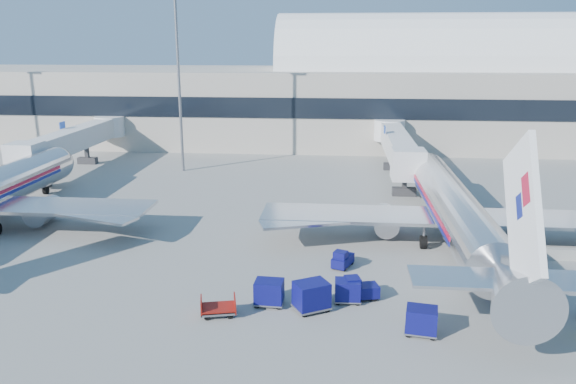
# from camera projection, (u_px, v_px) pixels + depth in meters

# --- Properties ---
(ground) EXTENTS (260.00, 260.00, 0.00)m
(ground) POSITION_uv_depth(u_px,v_px,m) (332.00, 261.00, 43.23)
(ground) COLOR gray
(ground) RESTS_ON ground
(terminal) EXTENTS (170.00, 28.15, 21.00)m
(terminal) POSITION_uv_depth(u_px,v_px,m) (259.00, 95.00, 96.32)
(terminal) COLOR #B2AA9E
(terminal) RESTS_ON ground
(airliner_main) EXTENTS (32.00, 37.26, 12.07)m
(airliner_main) POSITION_uv_depth(u_px,v_px,m) (456.00, 212.00, 45.93)
(airliner_main) COLOR silver
(airliner_main) RESTS_ON ground
(jetbridge_near) EXTENTS (4.40, 27.50, 6.25)m
(jetbridge_near) POSITION_uv_depth(u_px,v_px,m) (396.00, 143.00, 71.19)
(jetbridge_near) COLOR silver
(jetbridge_near) RESTS_ON ground
(jetbridge_mid) EXTENTS (4.40, 27.50, 6.25)m
(jetbridge_mid) POSITION_uv_depth(u_px,v_px,m) (78.00, 138.00, 74.88)
(jetbridge_mid) COLOR silver
(jetbridge_mid) RESTS_ON ground
(mast_west) EXTENTS (2.00, 1.20, 22.60)m
(mast_west) POSITION_uv_depth(u_px,v_px,m) (178.00, 55.00, 70.03)
(mast_west) COLOR slate
(mast_west) RESTS_ON ground
(barrier_near) EXTENTS (3.00, 0.55, 0.90)m
(barrier_near) POSITION_uv_depth(u_px,v_px,m) (565.00, 254.00, 43.45)
(barrier_near) COLOR #9E9E96
(barrier_near) RESTS_ON ground
(tug_lead) EXTENTS (2.63, 1.78, 1.56)m
(tug_lead) POSITION_uv_depth(u_px,v_px,m) (358.00, 289.00, 36.72)
(tug_lead) COLOR #0B0B52
(tug_lead) RESTS_ON ground
(tug_right) EXTENTS (2.38, 1.84, 1.39)m
(tug_right) POSITION_uv_depth(u_px,v_px,m) (506.00, 291.00, 36.65)
(tug_right) COLOR #0B0B52
(tug_right) RESTS_ON ground
(tug_left) EXTENTS (1.80, 2.37, 1.38)m
(tug_left) POSITION_uv_depth(u_px,v_px,m) (342.00, 259.00, 41.96)
(tug_left) COLOR #0B0B52
(tug_left) RESTS_ON ground
(cart_train_a) EXTENTS (1.75, 1.35, 1.51)m
(cart_train_a) POSITION_uv_depth(u_px,v_px,m) (348.00, 290.00, 36.30)
(cart_train_a) COLOR #0B0B52
(cart_train_a) RESTS_ON ground
(cart_train_b) EXTENTS (2.66, 2.47, 1.88)m
(cart_train_b) POSITION_uv_depth(u_px,v_px,m) (311.00, 296.00, 35.09)
(cart_train_b) COLOR #0B0B52
(cart_train_b) RESTS_ON ground
(cart_train_c) EXTENTS (1.96, 1.54, 1.67)m
(cart_train_c) POSITION_uv_depth(u_px,v_px,m) (269.00, 292.00, 35.84)
(cart_train_c) COLOR #0B0B52
(cart_train_c) RESTS_ON ground
(cart_solo_near) EXTENTS (2.06, 1.70, 1.63)m
(cart_solo_near) POSITION_uv_depth(u_px,v_px,m) (422.00, 320.00, 32.23)
(cart_solo_near) COLOR #0B0B52
(cart_solo_near) RESTS_ON ground
(cart_open_red) EXTENTS (2.45, 1.98, 0.58)m
(cart_open_red) POSITION_uv_depth(u_px,v_px,m) (219.00, 309.00, 34.61)
(cart_open_red) COLOR slate
(cart_open_red) RESTS_ON ground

